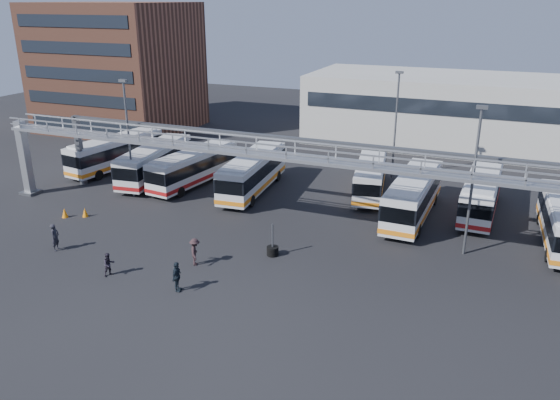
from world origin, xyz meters
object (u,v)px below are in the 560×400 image
at_px(bus_7, 481,193).
at_px(bus_0, 116,152).
at_px(cone_right, 85,212).
at_px(light_pole_left, 128,133).
at_px(bus_5, 371,175).
at_px(pedestrian_a, 55,237).
at_px(light_pole_mid, 474,174).
at_px(bus_3, 253,172).
at_px(light_pole_back, 396,120).
at_px(bus_6, 413,195).
at_px(bus_1, 155,161).
at_px(pedestrian_b, 109,264).
at_px(cone_left, 65,213).
at_px(bus_2, 194,166).
at_px(tire_stack, 273,250).
at_px(pedestrian_c, 195,252).

bearing_deg(bus_7, bus_0, -176.20).
bearing_deg(cone_right, light_pole_left, 83.04).
xyz_separation_m(bus_5, pedestrian_a, (-17.31, -19.94, -0.74)).
bearing_deg(pedestrian_a, cone_right, 10.55).
relative_size(light_pole_mid, bus_3, 0.89).
xyz_separation_m(bus_3, cone_right, (-9.90, -10.60, -1.54)).
height_order(light_pole_back, bus_6, light_pole_back).
xyz_separation_m(light_pole_back, bus_6, (3.55, -9.70, -3.80)).
distance_m(bus_1, bus_5, 20.42).
xyz_separation_m(pedestrian_b, cone_left, (-9.67, 6.53, -0.38)).
bearing_deg(bus_3, bus_0, 171.51).
bearing_deg(bus_1, cone_right, -95.39).
bearing_deg(pedestrian_b, pedestrian_a, 100.33).
distance_m(bus_0, pedestrian_b, 23.62).
relative_size(bus_2, pedestrian_a, 5.64).
height_order(pedestrian_b, cone_right, pedestrian_b).
distance_m(bus_0, bus_1, 5.77).
height_order(bus_5, cone_left, bus_5).
relative_size(bus_2, bus_6, 0.95).
distance_m(light_pole_back, bus_7, 11.55).
bearing_deg(tire_stack, pedestrian_c, -142.16).
bearing_deg(light_pole_left, bus_5, 24.65).
bearing_deg(bus_2, bus_5, 21.37).
bearing_deg(bus_0, pedestrian_b, -44.66).
relative_size(bus_2, bus_3, 0.95).
bearing_deg(light_pole_mid, bus_0, 168.40).
bearing_deg(bus_7, bus_3, -171.73).
height_order(bus_3, bus_7, bus_3).
height_order(light_pole_left, light_pole_back, same).
bearing_deg(cone_right, light_pole_back, 43.33).
relative_size(pedestrian_a, pedestrian_c, 1.05).
distance_m(bus_2, pedestrian_b, 18.15).
height_order(light_pole_mid, bus_2, light_pole_mid).
distance_m(pedestrian_c, tire_stack, 5.26).
height_order(bus_0, bus_7, bus_0).
xyz_separation_m(light_pole_mid, pedestrian_a, (-26.23, -10.18, -4.76)).
bearing_deg(pedestrian_a, bus_2, -18.13).
bearing_deg(bus_5, bus_1, -178.40).
bearing_deg(pedestrian_b, bus_2, 39.37).
xyz_separation_m(light_pole_left, bus_5, (19.08, 8.76, -4.02)).
height_order(bus_2, pedestrian_b, bus_2).
height_order(bus_6, bus_7, bus_6).
bearing_deg(tire_stack, bus_6, 54.24).
height_order(bus_6, cone_right, bus_6).
bearing_deg(tire_stack, pedestrian_b, -141.93).
bearing_deg(pedestrian_c, pedestrian_b, 99.71).
bearing_deg(pedestrian_a, pedestrian_c, -92.79).
relative_size(bus_5, pedestrian_a, 5.37).
distance_m(light_pole_mid, pedestrian_c, 18.84).
relative_size(light_pole_left, pedestrian_a, 5.26).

